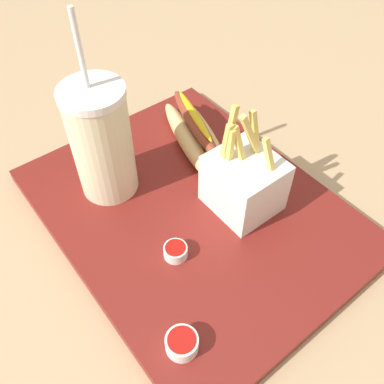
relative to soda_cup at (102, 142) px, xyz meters
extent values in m
cube|color=tan|center=(-0.11, -0.07, -0.12)|extent=(2.40, 2.40, 0.02)
cube|color=maroon|center=(-0.11, -0.07, -0.10)|extent=(0.46, 0.36, 0.02)
cylinder|color=beige|center=(0.00, 0.00, -0.01)|extent=(0.08, 0.08, 0.16)
cylinder|color=white|center=(0.00, 0.00, 0.08)|extent=(0.08, 0.08, 0.01)
cylinder|color=white|center=(0.01, 0.00, 0.13)|extent=(0.01, 0.01, 0.10)
cube|color=white|center=(-0.15, -0.13, -0.04)|extent=(0.09, 0.08, 0.08)
cube|color=#E5C660|center=(-0.14, -0.14, 0.03)|extent=(0.01, 0.04, 0.09)
cube|color=#E5C660|center=(-0.13, -0.13, 0.01)|extent=(0.02, 0.02, 0.07)
cube|color=#E5C660|center=(-0.17, -0.14, 0.01)|extent=(0.03, 0.01, 0.07)
cube|color=#E5C660|center=(-0.12, -0.12, 0.03)|extent=(0.01, 0.02, 0.09)
cube|color=#E5C660|center=(-0.13, -0.11, 0.01)|extent=(0.01, 0.01, 0.07)
cube|color=#E5C660|center=(-0.13, -0.15, 0.02)|extent=(0.02, 0.01, 0.07)
cube|color=#E5C660|center=(-0.13, -0.15, 0.01)|extent=(0.03, 0.01, 0.06)
cube|color=#E5C660|center=(-0.12, -0.11, 0.01)|extent=(0.02, 0.01, 0.08)
ellipsoid|color=#DBB775|center=(-0.01, -0.17, -0.07)|extent=(0.19, 0.08, 0.03)
ellipsoid|color=#DBB775|center=(0.00, -0.14, -0.07)|extent=(0.19, 0.08, 0.03)
ellipsoid|color=brown|center=(-0.01, -0.15, -0.04)|extent=(0.17, 0.07, 0.02)
ellipsoid|color=gold|center=(-0.01, -0.15, -0.03)|extent=(0.13, 0.05, 0.01)
cylinder|color=white|center=(-0.26, 0.06, -0.08)|extent=(0.04, 0.04, 0.02)
cylinder|color=#B2140F|center=(-0.26, 0.06, -0.07)|extent=(0.03, 0.03, 0.01)
cylinder|color=white|center=(-0.16, 0.00, -0.08)|extent=(0.03, 0.03, 0.02)
cylinder|color=#B2140F|center=(-0.16, 0.00, -0.07)|extent=(0.03, 0.03, 0.01)
camera|label=1|loc=(-0.40, 0.16, 0.37)|focal=38.84mm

